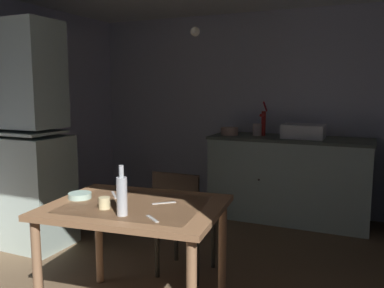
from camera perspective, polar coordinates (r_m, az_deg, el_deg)
ground_plane at (r=3.66m, az=-4.23°, el=-15.97°), size 4.75×4.75×0.00m
wall_back at (r=5.13m, az=5.93°, el=4.59°), size 3.73×0.10×2.37m
hutch_cabinet at (r=4.08m, az=-22.81°, el=0.13°), size 0.86×0.51×2.07m
counter_cabinet at (r=4.68m, az=13.42°, el=-4.78°), size 1.75×0.64×0.94m
sink_basin at (r=4.57m, az=15.43°, el=1.77°), size 0.44×0.34×0.15m
hand_pump at (r=4.69m, az=10.02°, el=3.22°), size 0.05×0.27×0.39m
mixing_bowl_counter at (r=4.72m, az=5.29°, el=1.79°), size 0.20×0.20×0.09m
stoneware_crock at (r=4.69m, az=9.16°, el=1.99°), size 0.10×0.10×0.14m
dining_table at (r=2.62m, az=-7.91°, el=-10.45°), size 1.17×0.94×0.75m
chair_far_side at (r=3.21m, az=-1.36°, el=-10.53°), size 0.40×0.40×0.85m
serving_bowl_wide at (r=2.80m, az=-15.51°, el=-7.01°), size 0.15×0.15×0.04m
mug_dark at (r=2.53m, az=-12.24°, el=-8.12°), size 0.07×0.07×0.07m
mug_tall at (r=2.93m, az=-9.76°, el=-5.84°), size 0.07×0.07×0.07m
glass_bottle at (r=2.36m, az=-9.85°, el=-7.08°), size 0.06×0.06×0.29m
table_knife at (r=2.83m, az=-10.91°, el=-7.03°), size 0.14×0.15×0.00m
teaspoon_near_bowl at (r=2.59m, az=-3.99°, el=-8.28°), size 0.13×0.12×0.00m
teaspoon_by_cup at (r=2.30m, az=-5.63°, el=-10.43°), size 0.12×0.10×0.00m
pendant_bulb at (r=3.55m, az=0.46°, el=15.54°), size 0.08×0.08×0.08m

